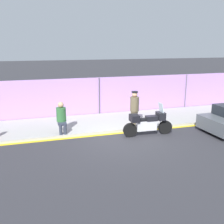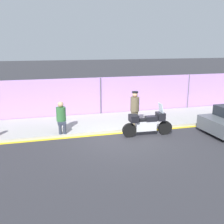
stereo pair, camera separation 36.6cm
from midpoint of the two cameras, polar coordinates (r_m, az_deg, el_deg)
ground_plane at (r=11.40m, az=1.36°, el=-5.92°), size 120.00×120.00×0.00m
sidewalk at (r=13.61m, az=-1.88°, el=-2.21°), size 41.44×3.18×0.13m
curb_paint_stripe at (r=12.10m, az=0.20°, el=-4.67°), size 41.44×0.18×0.01m
storefront_fence at (r=14.95m, az=-3.58°, el=3.35°), size 39.36×0.17×2.18m
motorcycle at (r=11.75m, az=6.88°, el=-2.38°), size 2.31×0.57×1.46m
officer_standing at (r=12.77m, az=4.09°, el=0.87°), size 0.43×0.43×1.67m
person_seated_on_curb at (r=11.94m, az=-11.82°, el=-0.78°), size 0.43×0.73×1.38m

